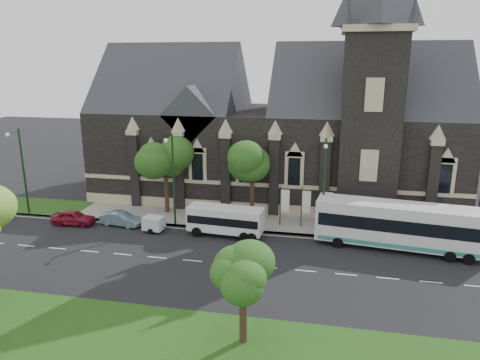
% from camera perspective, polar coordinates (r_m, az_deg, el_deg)
% --- Properties ---
extents(ground, '(160.00, 160.00, 0.00)m').
position_cam_1_polar(ground, '(36.26, -6.14, -10.26)').
color(ground, black).
rests_on(ground, ground).
extents(sidewalk, '(80.00, 5.00, 0.15)m').
position_cam_1_polar(sidewalk, '(44.66, -2.49, -5.08)').
color(sidewalk, gray).
rests_on(sidewalk, ground).
extents(museum, '(40.00, 17.70, 29.90)m').
position_cam_1_polar(museum, '(50.72, 5.61, 6.76)').
color(museum, black).
rests_on(museum, ground).
extents(tree_park_east, '(3.40, 3.40, 6.28)m').
position_cam_1_polar(tree_park_east, '(24.72, 0.91, -10.98)').
color(tree_park_east, black).
rests_on(tree_park_east, ground).
extents(tree_walk_right, '(4.08, 4.08, 7.80)m').
position_cam_1_polar(tree_walk_right, '(43.53, 1.92, 2.28)').
color(tree_walk_right, black).
rests_on(tree_walk_right, ground).
extents(tree_walk_left, '(3.91, 3.91, 7.64)m').
position_cam_1_polar(tree_walk_left, '(45.86, -9.27, 2.65)').
color(tree_walk_left, black).
rests_on(tree_walk_left, ground).
extents(street_lamp_near, '(0.36, 1.88, 9.00)m').
position_cam_1_polar(street_lamp_near, '(39.63, 10.75, -0.33)').
color(street_lamp_near, '#15311A').
rests_on(street_lamp_near, ground).
extents(street_lamp_mid, '(0.36, 1.88, 9.00)m').
position_cam_1_polar(street_lamp_mid, '(42.10, -8.65, 0.68)').
color(street_lamp_mid, '#15311A').
rests_on(street_lamp_mid, ground).
extents(street_lamp_far, '(0.36, 1.88, 9.00)m').
position_cam_1_polar(street_lamp_far, '(49.82, -26.23, 1.53)').
color(street_lamp_far, '#15311A').
rests_on(street_lamp_far, ground).
extents(banner_flag_left, '(0.90, 0.10, 4.00)m').
position_cam_1_polar(banner_flag_left, '(42.42, 5.59, -2.95)').
color(banner_flag_left, '#15311A').
rests_on(banner_flag_left, ground).
extents(banner_flag_center, '(0.90, 0.10, 4.00)m').
position_cam_1_polar(banner_flag_center, '(42.28, 8.29, -3.10)').
color(banner_flag_center, '#15311A').
rests_on(banner_flag_center, ground).
extents(banner_flag_right, '(0.90, 0.10, 4.00)m').
position_cam_1_polar(banner_flag_right, '(42.24, 11.00, -3.24)').
color(banner_flag_right, '#15311A').
rests_on(banner_flag_right, ground).
extents(tour_coach, '(13.75, 4.55, 3.94)m').
position_cam_1_polar(tour_coach, '(39.71, 19.64, -5.45)').
color(tour_coach, silver).
rests_on(tour_coach, ground).
extents(shuttle_bus, '(6.99, 2.87, 2.64)m').
position_cam_1_polar(shuttle_bus, '(40.45, -1.85, -5.06)').
color(shuttle_bus, silver).
rests_on(shuttle_bus, ground).
extents(box_trailer, '(2.73, 1.61, 1.42)m').
position_cam_1_polar(box_trailer, '(42.30, -11.01, -5.48)').
color(box_trailer, silver).
rests_on(box_trailer, ground).
extents(sedan, '(4.22, 1.92, 1.34)m').
position_cam_1_polar(sedan, '(44.59, -15.04, -4.83)').
color(sedan, '#7394A6').
rests_on(sedan, ground).
extents(car_far_red, '(4.29, 1.92, 1.43)m').
position_cam_1_polar(car_far_red, '(46.19, -20.62, -4.53)').
color(car_far_red, maroon).
rests_on(car_far_red, ground).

